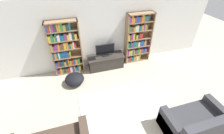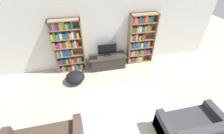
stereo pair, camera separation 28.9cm
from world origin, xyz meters
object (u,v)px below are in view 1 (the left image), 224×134
(bookshelf_right, at_px, (137,39))
(television, at_px, (105,50))
(laptop, at_px, (92,59))
(bookshelf_left, at_px, (65,49))
(tv_stand, at_px, (106,62))
(couch_right_sofa, at_px, (196,124))
(beanbag_ottoman, at_px, (75,79))

(bookshelf_right, distance_m, television, 1.33)
(bookshelf_right, xyz_separation_m, laptop, (-1.85, -0.20, -0.46))
(bookshelf_left, bearing_deg, tv_stand, -5.98)
(television, bearing_deg, couch_right_sofa, -66.80)
(couch_right_sofa, bearing_deg, bookshelf_left, 129.66)
(bookshelf_left, relative_size, beanbag_ottoman, 3.04)
(tv_stand, bearing_deg, couch_right_sofa, -66.54)
(bookshelf_right, distance_m, beanbag_ottoman, 2.80)
(couch_right_sofa, bearing_deg, bookshelf_right, 91.68)
(beanbag_ottoman, bearing_deg, bookshelf_left, 100.50)
(television, height_order, couch_right_sofa, television)
(bookshelf_left, distance_m, bookshelf_right, 2.71)
(beanbag_ottoman, bearing_deg, couch_right_sofa, -44.68)
(television, distance_m, beanbag_ottoman, 1.53)
(tv_stand, xyz_separation_m, beanbag_ottoman, (-1.26, -0.60, -0.07))
(bookshelf_right, distance_m, tv_stand, 1.50)
(laptop, distance_m, couch_right_sofa, 3.75)
(television, bearing_deg, bookshelf_left, 175.69)
(laptop, distance_m, beanbag_ottoman, 0.97)
(television, height_order, beanbag_ottoman, television)
(television, height_order, laptop, television)
(tv_stand, relative_size, beanbag_ottoman, 2.16)
(laptop, bearing_deg, beanbag_ottoman, -142.89)
(bookshelf_right, relative_size, laptop, 6.86)
(television, relative_size, couch_right_sofa, 0.47)
(bookshelf_right, relative_size, tv_stand, 1.40)
(television, distance_m, couch_right_sofa, 3.60)
(bookshelf_right, height_order, television, bookshelf_right)
(bookshelf_left, bearing_deg, television, -4.31)
(bookshelf_left, xyz_separation_m, bookshelf_right, (2.71, 0.00, 0.00))
(television, bearing_deg, beanbag_ottoman, -153.11)
(tv_stand, bearing_deg, bookshelf_right, 6.51)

